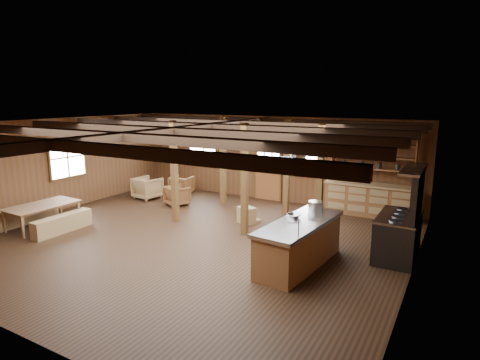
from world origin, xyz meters
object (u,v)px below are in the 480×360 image
object	(u,v)px
armchair_b	(177,195)
dining_table	(44,216)
kitchen_island	(299,243)
armchair_c	(148,188)
commercial_range	(401,229)
armchair_a	(182,185)

from	to	relation	value
armchair_b	dining_table	bearing A→B (deg)	89.59
armchair_b	kitchen_island	bearing A→B (deg)	178.78
kitchen_island	armchair_c	world-z (taller)	kitchen_island
commercial_range	armchair_c	xyz separation A→B (m)	(-8.28, 1.25, -0.27)
armchair_b	armchair_c	distance (m)	1.42
kitchen_island	dining_table	world-z (taller)	kitchen_island
dining_table	kitchen_island	bearing A→B (deg)	-79.34
dining_table	armchair_b	distance (m)	3.92
kitchen_island	armchair_a	size ratio (longest dim) A/B	3.56
commercial_range	armchair_c	bearing A→B (deg)	171.42
kitchen_island	armchair_c	xyz separation A→B (m)	(-6.54, 2.68, -0.11)
dining_table	armchair_b	xyz separation A→B (m)	(1.68, 3.54, 0.00)
dining_table	armchair_a	xyz separation A→B (m)	(0.90, 4.78, 0.02)
kitchen_island	armchair_a	xyz separation A→B (m)	(-5.91, 3.75, -0.15)
armchair_a	armchair_c	size ratio (longest dim) A/B	0.89
commercial_range	armchair_a	bearing A→B (deg)	163.16
commercial_range	dining_table	distance (m)	8.90
dining_table	armchair_a	size ratio (longest dim) A/B	2.46
dining_table	armchair_b	world-z (taller)	armchair_b
armchair_a	armchair_c	world-z (taller)	armchair_c
armchair_c	armchair_b	bearing A→B (deg)	-178.61
armchair_b	armchair_c	world-z (taller)	armchair_c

